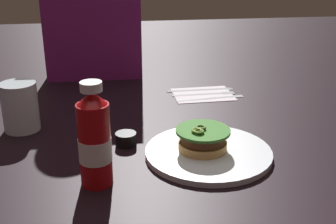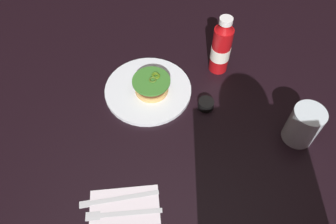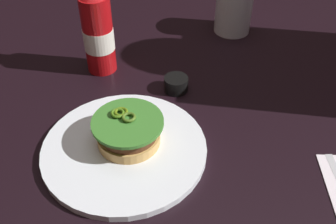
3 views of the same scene
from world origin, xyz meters
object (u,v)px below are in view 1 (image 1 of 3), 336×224
Objects in this scene: burger_sandwich at (203,139)px; butter_knife at (215,97)px; ketchup_bottle at (95,140)px; diner_person at (91,1)px; spoon_utensil at (210,88)px; condiment_cup at (126,139)px; water_glass at (20,107)px; napkin at (203,94)px; dinner_plate at (208,153)px; fork_utensil at (209,93)px.

burger_sandwich is 0.36m from butter_knife.
ketchup_bottle is 0.36× the size of diner_person.
spoon_utensil is at bearing 56.88° from ketchup_bottle.
butter_knife is (0.27, 0.27, -0.01)m from condiment_cup.
burger_sandwich is at bearing 22.30° from ketchup_bottle.
water_glass is 0.51m from diner_person.
ketchup_bottle reaches higher than napkin.
butter_knife is (0.10, 0.35, -0.00)m from dinner_plate.
ketchup_bottle is 1.17× the size of napkin.
burger_sandwich is at bearing -102.05° from napkin.
spoon_utensil is (0.33, 0.51, -0.09)m from ketchup_bottle.
dinner_plate is 2.33× the size of burger_sandwich.
burger_sandwich is 0.99× the size of water_glass.
burger_sandwich is 0.18m from condiment_cup.
dinner_plate is at bearing -28.34° from burger_sandwich.
fork_utensil is 0.92× the size of spoon_utensil.
butter_knife is 0.08m from spoon_utensil.
spoon_utensil is (0.10, 0.43, -0.00)m from dinner_plate.
condiment_cup is 0.27× the size of napkin.
dinner_plate is 1.44× the size of fork_utensil.
diner_person is at bearing 111.12° from dinner_plate.
napkin is (0.24, 0.31, -0.01)m from condiment_cup.
ketchup_bottle reaches higher than condiment_cup.
diner_person is at bearing 110.38° from burger_sandwich.
water_glass is at bearing 155.05° from burger_sandwich.
condiment_cup is at bearing 156.92° from burger_sandwich.
ketchup_bottle reaches higher than fork_utensil.
water_glass is 2.48× the size of condiment_cup.
burger_sandwich is 2.46× the size of condiment_cup.
butter_knife is at bearing -54.21° from napkin.
fork_utensil is (0.10, 0.38, -0.03)m from burger_sandwich.
diner_person reaches higher than water_glass.
diner_person is (-0.25, 0.65, 0.24)m from dinner_plate.
butter_knife is at bearing 52.61° from ketchup_bottle.
condiment_cup is at bearing -129.98° from fork_utensil.
dinner_plate is at bearing -102.81° from fork_utensil.
spoon_utensil is at bearing 75.28° from burger_sandwich.
dinner_plate is at bearing -105.40° from butter_knife.
butter_knife is (0.03, -0.04, 0.00)m from napkin.
condiment_cup is 0.44m from spoon_utensil.
burger_sandwich is 0.39m from napkin.
condiment_cup is 0.25× the size of fork_utensil.
water_glass reaches higher than condiment_cup.
butter_knife is (0.33, 0.43, -0.09)m from ketchup_bottle.
butter_knife is at bearing 72.48° from burger_sandwich.
spoon_utensil is at bearing 88.26° from butter_knife.
ketchup_bottle is 1.07× the size of fork_utensil.
spoon_utensil is (0.11, 0.42, -0.03)m from burger_sandwich.
burger_sandwich reaches higher than condiment_cup.
diner_person is at bearing 97.64° from condiment_cup.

